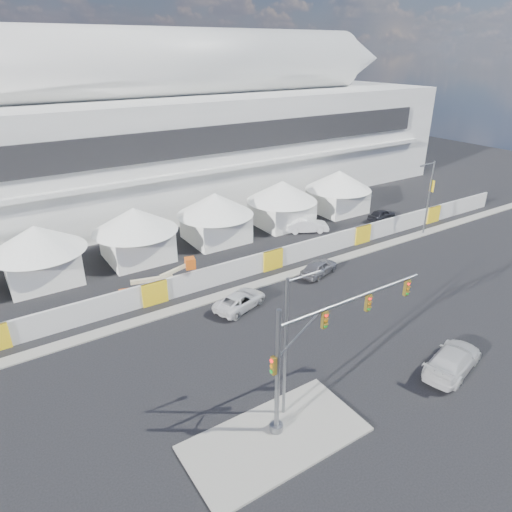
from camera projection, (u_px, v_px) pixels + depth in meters
ground at (323, 371)px, 30.33m from camera, size 160.00×160.00×0.00m
median_island at (276, 438)px, 25.03m from camera, size 10.00×5.00×0.15m
far_curb at (387, 244)px, 49.76m from camera, size 80.00×1.20×0.12m
stadium at (176, 129)px, 62.32m from camera, size 80.00×24.80×21.98m
tent_row at (177, 221)px, 47.54m from camera, size 53.40×8.40×5.40m
hoarding_fence at (272, 260)px, 43.94m from camera, size 70.00×0.25×2.00m
scaffold_tower at (392, 135)px, 78.10m from camera, size 4.40×4.40×12.00m
sedan_silver at (319, 267)px, 42.95m from camera, size 2.96×4.72×1.50m
pickup_curb at (240, 300)px, 37.47m from camera, size 3.74×5.39×1.37m
pickup_near at (453, 360)px, 30.10m from camera, size 3.70×6.13×1.66m
lot_car_a at (307, 225)px, 52.95m from camera, size 3.78×5.19×1.63m
lot_car_b at (382, 215)px, 56.66m from camera, size 2.13×4.28×1.40m
traffic_mast at (310, 353)px, 24.74m from camera, size 10.71×0.76×7.81m
streetlight_median at (289, 338)px, 24.74m from camera, size 2.45×0.25×8.84m
streetlight_curb at (428, 193)px, 50.59m from camera, size 2.50×0.56×8.45m
boom_lift at (147, 290)px, 38.70m from camera, size 6.72×2.24×3.32m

